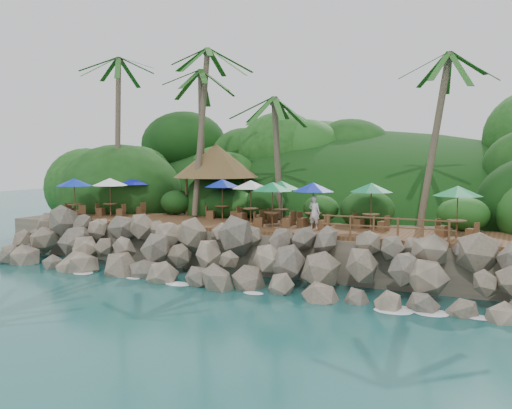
% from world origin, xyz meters
% --- Properties ---
extents(ground, '(140.00, 140.00, 0.00)m').
position_xyz_m(ground, '(0.00, 0.00, 0.00)').
color(ground, '#19514F').
rests_on(ground, ground).
extents(land_base, '(32.00, 25.20, 2.10)m').
position_xyz_m(land_base, '(0.00, 16.00, 1.05)').
color(land_base, gray).
rests_on(land_base, ground).
extents(jungle_hill, '(44.80, 28.00, 15.40)m').
position_xyz_m(jungle_hill, '(0.00, 23.50, 0.00)').
color(jungle_hill, '#143811').
rests_on(jungle_hill, ground).
extents(seawall, '(29.00, 4.00, 2.30)m').
position_xyz_m(seawall, '(0.00, 2.00, 1.15)').
color(seawall, gray).
rests_on(seawall, ground).
extents(terrace, '(26.00, 5.00, 0.20)m').
position_xyz_m(terrace, '(0.00, 6.00, 2.20)').
color(terrace, brown).
rests_on(terrace, land_base).
extents(jungle_foliage, '(44.00, 16.00, 12.00)m').
position_xyz_m(jungle_foliage, '(0.00, 15.00, 0.00)').
color(jungle_foliage, '#143811').
rests_on(jungle_foliage, ground).
extents(foam_line, '(25.20, 0.80, 0.06)m').
position_xyz_m(foam_line, '(0.00, 0.30, 0.03)').
color(foam_line, white).
rests_on(foam_line, ground).
extents(palms, '(32.90, 7.11, 11.91)m').
position_xyz_m(palms, '(0.23, 8.79, 11.70)').
color(palms, brown).
rests_on(palms, ground).
extents(palapa, '(5.57, 5.57, 4.60)m').
position_xyz_m(palapa, '(-4.77, 9.83, 5.79)').
color(palapa, brown).
rests_on(palapa, ground).
extents(dining_clusters, '(24.63, 5.42, 2.41)m').
position_xyz_m(dining_clusters, '(-1.26, 6.18, 4.30)').
color(dining_clusters, brown).
rests_on(dining_clusters, terrace).
extents(railing, '(6.10, 0.10, 1.00)m').
position_xyz_m(railing, '(7.72, 3.65, 2.91)').
color(railing, brown).
rests_on(railing, terrace).
extents(waiter, '(0.69, 0.51, 1.74)m').
position_xyz_m(waiter, '(3.65, 5.39, 3.17)').
color(waiter, silver).
rests_on(waiter, terrace).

